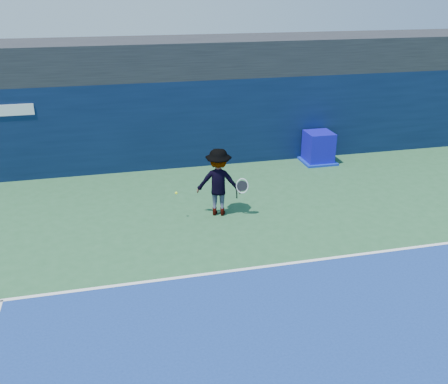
{
  "coord_description": "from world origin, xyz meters",
  "views": [
    {
      "loc": [
        -2.56,
        -6.33,
        5.97
      ],
      "look_at": [
        0.21,
        5.2,
        1.0
      ],
      "focal_mm": 40.0,
      "sensor_mm": 36.0,
      "label": 1
    }
  ],
  "objects": [
    {
      "name": "tennis_player",
      "position": [
        0.26,
        6.03,
        0.95
      ],
      "size": [
        1.46,
        1.04,
        1.9
      ],
      "color": "white",
      "rests_on": "ground"
    },
    {
      "name": "tennis_ball",
      "position": [
        -0.93,
        5.95,
        0.78
      ],
      "size": [
        0.07,
        0.07,
        0.07
      ],
      "color": "#E4F51B",
      "rests_on": "ground"
    },
    {
      "name": "stadium_band",
      "position": [
        0.0,
        11.5,
        3.6
      ],
      "size": [
        36.0,
        3.0,
        1.2
      ],
      "primitive_type": "cube",
      "color": "black",
      "rests_on": "back_wall_assembly"
    },
    {
      "name": "ground",
      "position": [
        0.0,
        0.0,
        0.0
      ],
      "size": [
        80.0,
        80.0,
        0.0
      ],
      "primitive_type": "plane",
      "color": "#285933",
      "rests_on": "ground"
    },
    {
      "name": "back_wall_assembly",
      "position": [
        -0.0,
        10.5,
        1.5
      ],
      "size": [
        36.0,
        1.03,
        3.0
      ],
      "color": "#091734",
      "rests_on": "ground"
    },
    {
      "name": "baseline",
      "position": [
        0.0,
        3.0,
        0.01
      ],
      "size": [
        24.0,
        0.1,
        0.01
      ],
      "primitive_type": "cube",
      "color": "white",
      "rests_on": "ground"
    },
    {
      "name": "equipment_cart",
      "position": [
        4.72,
        9.48,
        0.51
      ],
      "size": [
        1.16,
        1.16,
        1.11
      ],
      "color": "#100BA3",
      "rests_on": "ground"
    }
  ]
}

